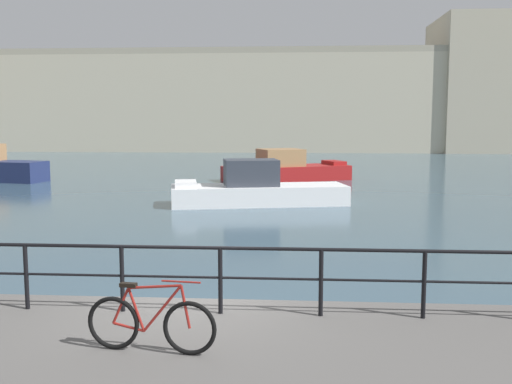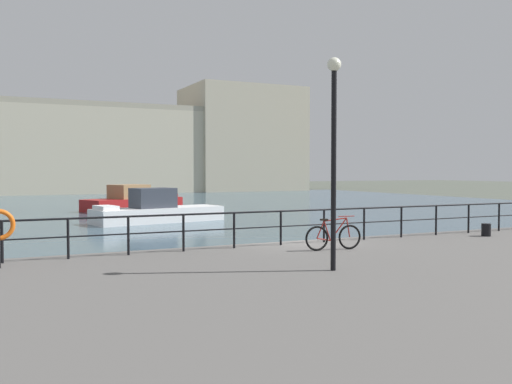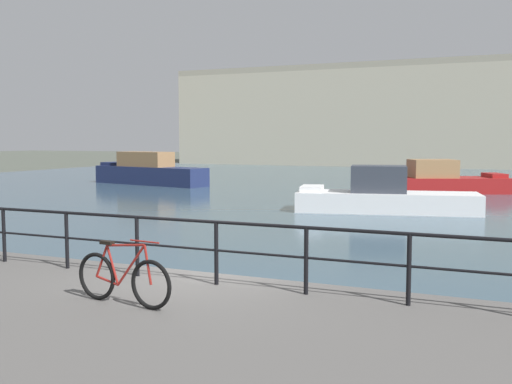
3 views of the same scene
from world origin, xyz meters
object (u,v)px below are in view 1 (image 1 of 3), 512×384
(harbor_building, at_px, (342,100))
(moored_small_launch, at_px, (286,169))
(moored_red_daysailer, at_px, (256,190))
(parked_bicycle, at_px, (151,323))

(harbor_building, distance_m, moored_small_launch, 37.17)
(harbor_building, distance_m, moored_red_daysailer, 47.86)
(moored_small_launch, xyz_separation_m, parked_bicycle, (-1.15, -29.68, 0.46))
(harbor_building, height_order, moored_red_daysailer, harbor_building)
(moored_red_daysailer, distance_m, moored_small_launch, 10.79)
(harbor_building, relative_size, moored_red_daysailer, 8.57)
(parked_bicycle, bearing_deg, moored_small_launch, 94.48)
(moored_small_launch, distance_m, parked_bicycle, 29.70)
(harbor_building, xyz_separation_m, moored_red_daysailer, (-7.17, -46.99, -5.55))
(moored_red_daysailer, relative_size, parked_bicycle, 4.61)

